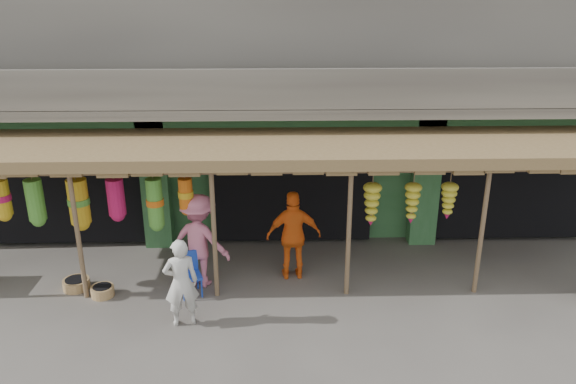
{
  "coord_description": "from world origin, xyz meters",
  "views": [
    {
      "loc": [
        -0.38,
        -9.66,
        5.68
      ],
      "look_at": [
        -0.1,
        1.0,
        1.66
      ],
      "focal_mm": 35.0,
      "sensor_mm": 36.0,
      "label": 1
    }
  ],
  "objects_px": {
    "blue_chair": "(189,271)",
    "person_shopper": "(200,240)",
    "person_front": "(181,283)",
    "person_vendor": "(294,236)"
  },
  "relations": [
    {
      "from": "blue_chair",
      "to": "person_shopper",
      "type": "relative_size",
      "value": 0.45
    },
    {
      "from": "person_shopper",
      "to": "blue_chair",
      "type": "bearing_deg",
      "value": 84.8
    },
    {
      "from": "person_vendor",
      "to": "person_shopper",
      "type": "bearing_deg",
      "value": 2.96
    },
    {
      "from": "blue_chair",
      "to": "person_front",
      "type": "bearing_deg",
      "value": -108.79
    },
    {
      "from": "person_front",
      "to": "person_shopper",
      "type": "xyz_separation_m",
      "value": [
        0.16,
        1.4,
        0.13
      ]
    },
    {
      "from": "person_front",
      "to": "person_shopper",
      "type": "bearing_deg",
      "value": -110.59
    },
    {
      "from": "blue_chair",
      "to": "person_shopper",
      "type": "distance_m",
      "value": 0.62
    },
    {
      "from": "blue_chair",
      "to": "person_front",
      "type": "relative_size",
      "value": 0.52
    },
    {
      "from": "person_front",
      "to": "person_shopper",
      "type": "relative_size",
      "value": 0.86
    },
    {
      "from": "blue_chair",
      "to": "person_front",
      "type": "height_order",
      "value": "person_front"
    }
  ]
}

